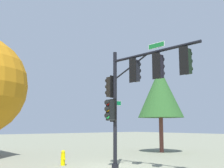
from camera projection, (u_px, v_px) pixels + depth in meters
ground_plane at (115, 168)px, 14.34m from camera, size 120.00×120.00×0.00m
signal_pole_assembly at (134, 85)px, 13.95m from camera, size 5.81×1.40×6.19m
fire_hydrant at (63, 158)px, 15.26m from camera, size 0.33×0.24×0.83m
tree_far at (160, 93)px, 23.29m from camera, size 3.80×3.80×7.07m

